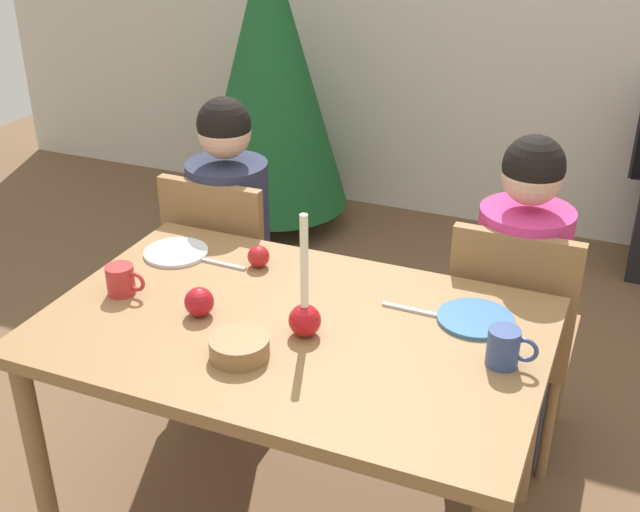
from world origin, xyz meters
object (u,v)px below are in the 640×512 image
at_px(candle_centerpiece, 305,312).
at_px(plate_left, 176,252).
at_px(mug_right, 505,347).
at_px(chair_left, 228,269).
at_px(apple_near_candle, 199,302).
at_px(person_right_child, 515,309).
at_px(bowl_walnuts, 239,347).
at_px(chair_right, 512,328).
at_px(mug_left, 122,280).
at_px(dining_table, 293,349).
at_px(apple_by_left_plate, 258,256).
at_px(plate_right, 475,319).
at_px(person_left_child, 231,252).
at_px(christmas_tree, 270,73).

height_order(candle_centerpiece, plate_left, candle_centerpiece).
xyz_separation_m(plate_left, mug_right, (1.12, -0.22, 0.05)).
bearing_deg(chair_left, apple_near_candle, -66.58).
bearing_deg(person_right_child, bowl_walnuts, -124.91).
distance_m(chair_left, chair_right, 1.07).
height_order(person_right_child, mug_left, person_right_child).
bearing_deg(chair_left, plate_left, -87.04).
bearing_deg(dining_table, apple_by_left_plate, 131.50).
distance_m(chair_left, candle_centerpiece, 0.94).
distance_m(person_right_child, bowl_walnuts, 1.04).
distance_m(person_right_child, candle_centerpiece, 0.86).
xyz_separation_m(plate_right, bowl_walnuts, (-0.53, -0.42, 0.02)).
relative_size(person_right_child, plate_left, 5.57).
bearing_deg(mug_right, apple_near_candle, -174.09).
xyz_separation_m(person_left_child, person_right_child, (1.07, 0.00, 0.00)).
bearing_deg(mug_left, plate_left, 88.63).
bearing_deg(plate_right, chair_left, 159.06).
bearing_deg(mug_right, chair_left, 153.06).
xyz_separation_m(dining_table, candle_centerpiece, (0.05, -0.04, 0.16)).
bearing_deg(christmas_tree, chair_right, -42.35).
relative_size(dining_table, christmas_tree, 0.82).
height_order(candle_centerpiece, apple_near_candle, candle_centerpiece).
bearing_deg(dining_table, plate_right, 24.92).
height_order(mug_left, apple_by_left_plate, mug_left).
height_order(christmas_tree, apple_by_left_plate, christmas_tree).
xyz_separation_m(chair_right, mug_left, (-1.06, -0.65, 0.28)).
distance_m(mug_right, bowl_walnuts, 0.68).
height_order(dining_table, plate_left, plate_left).
distance_m(person_right_child, plate_left, 1.14).
height_order(dining_table, chair_left, chair_left).
relative_size(chair_right, candle_centerpiece, 2.50).
bearing_deg(christmas_tree, mug_left, -75.84).
bearing_deg(mug_left, apple_near_candle, -3.71).
distance_m(chair_right, bowl_walnuts, 1.03).
height_order(plate_left, mug_left, mug_left).
height_order(dining_table, plate_right, plate_right).
bearing_deg(christmas_tree, plate_right, -50.15).
relative_size(mug_left, apple_near_candle, 1.50).
bearing_deg(person_left_child, chair_right, -1.73).
distance_m(bowl_walnuts, apple_near_candle, 0.25).
relative_size(dining_table, person_right_child, 1.19).
xyz_separation_m(person_left_child, apple_near_candle, (0.29, -0.70, 0.22)).
distance_m(plate_right, mug_right, 0.22).
bearing_deg(plate_left, christmas_tree, 106.48).
xyz_separation_m(bowl_walnuts, apple_by_left_plate, (-0.18, 0.47, 0.01)).
height_order(person_left_child, apple_by_left_plate, person_left_child).
xyz_separation_m(christmas_tree, mug_right, (1.65, -2.03, -0.08)).
bearing_deg(person_right_child, mug_right, -84.44).
height_order(dining_table, person_right_child, person_right_child).
distance_m(plate_left, mug_left, 0.29).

